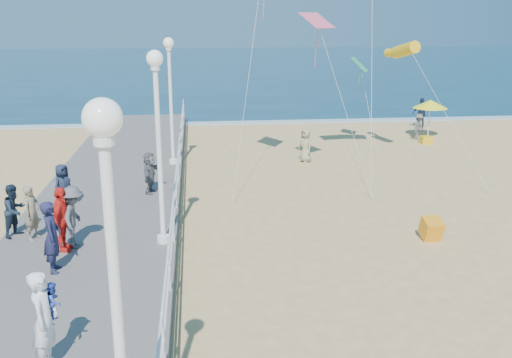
{
  "coord_description": "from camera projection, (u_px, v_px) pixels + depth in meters",
  "views": [
    {
      "loc": [
        -4.36,
        -15.19,
        6.55
      ],
      "look_at": [
        -2.5,
        2.0,
        1.6
      ],
      "focal_mm": 40.0,
      "sensor_mm": 36.0,
      "label": 1
    }
  ],
  "objects": [
    {
      "name": "beach_walker_c",
      "position": [
        305.0,
        146.0,
        26.38
      ],
      "size": [
        0.82,
        0.91,
        1.56
      ],
      "primitive_type": "imported",
      "rotation": [
        0.0,
        0.0,
        -1.02
      ],
      "color": "#99976A",
      "rests_on": "ground"
    },
    {
      "name": "beach_umbrella",
      "position": [
        430.0,
        104.0,
        31.23
      ],
      "size": [
        1.9,
        1.9,
        2.14
      ],
      "color": "white",
      "rests_on": "ground"
    },
    {
      "name": "toddler_held",
      "position": [
        54.0,
        302.0,
        10.19
      ],
      "size": [
        0.31,
        0.39,
        0.76
      ],
      "primitive_type": "imported",
      "rotation": [
        0.0,
        0.0,
        1.5
      ],
      "color": "#2E48AD",
      "rests_on": "boardwalk"
    },
    {
      "name": "kite_diamond_green",
      "position": [
        360.0,
        64.0,
        28.65
      ],
      "size": [
        1.11,
        1.24,
        0.71
      ],
      "primitive_type": "cube",
      "rotation": [
        0.75,
        0.0,
        1.16
      ],
      "color": "#26B464"
    },
    {
      "name": "beach_chair_left",
      "position": [
        426.0,
        140.0,
        30.36
      ],
      "size": [
        0.55,
        0.55,
        0.4
      ],
      "primitive_type": "cube",
      "color": "gold",
      "rests_on": "ground"
    },
    {
      "name": "ocean",
      "position": [
        225.0,
        65.0,
        78.89
      ],
      "size": [
        160.0,
        90.0,
        0.05
      ],
      "primitive_type": "cube",
      "color": "#0C314A",
      "rests_on": "ground"
    },
    {
      "name": "spectator_0",
      "position": [
        52.0,
        237.0,
        14.04
      ],
      "size": [
        0.51,
        0.71,
        1.83
      ],
      "primitive_type": "imported",
      "rotation": [
        0.0,
        0.0,
        1.67
      ],
      "color": "#1B1D3D",
      "rests_on": "boardwalk"
    },
    {
      "name": "lamp_post_near",
      "position": [
        114.0,
        275.0,
        6.61
      ],
      "size": [
        0.44,
        0.44,
        5.32
      ],
      "color": "white",
      "rests_on": "boardwalk"
    },
    {
      "name": "spectator_7",
      "position": [
        15.0,
        210.0,
        16.38
      ],
      "size": [
        0.87,
        0.94,
        1.55
      ],
      "primitive_type": "imported",
      "rotation": [
        0.0,
        0.0,
        1.1
      ],
      "color": "#172434",
      "rests_on": "boardwalk"
    },
    {
      "name": "surf_line",
      "position": [
        264.0,
        122.0,
        36.36
      ],
      "size": [
        160.0,
        1.2,
        0.04
      ],
      "primitive_type": "cube",
      "color": "silver",
      "rests_on": "ground"
    },
    {
      "name": "beach_walker_a",
      "position": [
        419.0,
        127.0,
        31.21
      ],
      "size": [
        1.05,
        1.01,
        1.43
      ],
      "primitive_type": "imported",
      "rotation": [
        0.0,
        0.0,
        0.73
      ],
      "color": "#535257",
      "rests_on": "ground"
    },
    {
      "name": "boardwalk",
      "position": [
        86.0,
        252.0,
        15.94
      ],
      "size": [
        5.0,
        44.0,
        0.4
      ],
      "primitive_type": "cube",
      "color": "slate",
      "rests_on": "ground"
    },
    {
      "name": "spectator_6",
      "position": [
        32.0,
        213.0,
        16.13
      ],
      "size": [
        0.56,
        0.67,
        1.58
      ],
      "primitive_type": "imported",
      "rotation": [
        0.0,
        0.0,
        1.19
      ],
      "color": "#807359",
      "rests_on": "boardwalk"
    },
    {
      "name": "kite_diamond_pink",
      "position": [
        317.0,
        20.0,
        21.77
      ],
      "size": [
        1.47,
        1.45,
        0.59
      ],
      "primitive_type": "cube",
      "rotation": [
        0.54,
        0.0,
        0.66
      ],
      "color": "#EA5677"
    },
    {
      "name": "box_kite",
      "position": [
        431.0,
        231.0,
        17.23
      ],
      "size": [
        0.57,
        0.73,
        0.74
      ],
      "primitive_type": "cube",
      "rotation": [
        0.31,
        0.0,
        0.03
      ],
      "color": "#E1540D",
      "rests_on": "ground"
    },
    {
      "name": "lamp_post_far",
      "position": [
        170.0,
        88.0,
        23.81
      ],
      "size": [
        0.44,
        0.44,
        5.32
      ],
      "color": "white",
      "rests_on": "boardwalk"
    },
    {
      "name": "woman_holding_toddler",
      "position": [
        45.0,
        321.0,
        10.11
      ],
      "size": [
        0.5,
        0.72,
        1.89
      ],
      "primitive_type": "imported",
      "rotation": [
        0.0,
        0.0,
        1.5
      ],
      "color": "white",
      "rests_on": "boardwalk"
    },
    {
      "name": "spectator_5",
      "position": [
        150.0,
        173.0,
        20.39
      ],
      "size": [
        0.82,
        1.47,
        1.51
      ],
      "primitive_type": "imported",
      "rotation": [
        0.0,
        0.0,
        1.28
      ],
      "color": "slate",
      "rests_on": "boardwalk"
    },
    {
      "name": "lamp_post_mid",
      "position": [
        158.0,
        129.0,
        15.21
      ],
      "size": [
        0.44,
        0.44,
        5.32
      ],
      "color": "white",
      "rests_on": "boardwalk"
    },
    {
      "name": "spectator_4",
      "position": [
        63.0,
        186.0,
        18.76
      ],
      "size": [
        0.8,
        0.88,
        1.51
      ],
      "primitive_type": "imported",
      "rotation": [
        0.0,
        0.0,
        1.01
      ],
      "color": "#1A2339",
      "rests_on": "boardwalk"
    },
    {
      "name": "beach_walker_b",
      "position": [
        422.0,
        113.0,
        34.37
      ],
      "size": [
        1.12,
        0.59,
        1.82
      ],
      "primitive_type": "imported",
      "rotation": [
        0.0,
        0.0,
        3.0
      ],
      "color": "#1B253C",
      "rests_on": "ground"
    },
    {
      "name": "kite_windsock",
      "position": [
        405.0,
        50.0,
        25.66
      ],
      "size": [
        1.05,
        2.9,
        1.13
      ],
      "primitive_type": "cylinder",
      "rotation": [
        1.36,
        0.0,
        0.17
      ],
      "color": "gold"
    },
    {
      "name": "ground",
      "position": [
        348.0,
        247.0,
        16.77
      ],
      "size": [
        160.0,
        160.0,
        0.0
      ],
      "primitive_type": "plane",
      "color": "#D9B471",
      "rests_on": "ground"
    },
    {
      "name": "spectator_2",
      "position": [
        73.0,
        217.0,
        15.54
      ],
      "size": [
        0.67,
        1.14,
        1.74
      ],
      "primitive_type": "imported",
      "rotation": [
        0.0,
        0.0,
        1.59
      ],
      "color": "#505055",
      "rests_on": "boardwalk"
    },
    {
      "name": "spectator_3",
      "position": [
        62.0,
        219.0,
        15.29
      ],
      "size": [
        0.56,
        1.09,
        1.79
      ],
      "primitive_type": "imported",
      "rotation": [
        0.0,
        0.0,
        1.45
      ],
      "color": "red",
      "rests_on": "boardwalk"
    },
    {
      "name": "railing",
      "position": [
        173.0,
        213.0,
        15.9
      ],
      "size": [
        0.05,
        42.0,
        0.55
      ],
      "color": "white",
      "rests_on": "boardwalk"
    }
  ]
}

